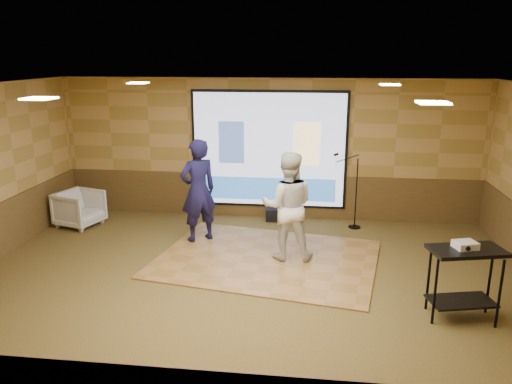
# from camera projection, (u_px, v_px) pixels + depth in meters

# --- Properties ---
(ground) EXTENTS (9.00, 9.00, 0.00)m
(ground) POSITION_uv_depth(u_px,v_px,m) (247.00, 286.00, 7.72)
(ground) COLOR #363C1B
(ground) RESTS_ON ground
(room_shell) EXTENTS (9.04, 7.04, 3.02)m
(room_shell) POSITION_uv_depth(u_px,v_px,m) (246.00, 153.00, 7.16)
(room_shell) COLOR #AC8647
(room_shell) RESTS_ON ground
(wainscot_back) EXTENTS (9.00, 0.04, 0.95)m
(wainscot_back) POSITION_uv_depth(u_px,v_px,m) (269.00, 196.00, 10.92)
(wainscot_back) COLOR #4B3719
(wainscot_back) RESTS_ON ground
(projector_screen) EXTENTS (3.32, 0.06, 2.52)m
(projector_screen) POSITION_uv_depth(u_px,v_px,m) (269.00, 151.00, 10.62)
(projector_screen) COLOR black
(projector_screen) RESTS_ON room_shell
(downlight_nw) EXTENTS (0.32, 0.32, 0.02)m
(downlight_nw) POSITION_uv_depth(u_px,v_px,m) (138.00, 83.00, 8.91)
(downlight_nw) COLOR beige
(downlight_nw) RESTS_ON room_shell
(downlight_ne) EXTENTS (0.32, 0.32, 0.02)m
(downlight_ne) POSITION_uv_depth(u_px,v_px,m) (390.00, 85.00, 8.40)
(downlight_ne) COLOR beige
(downlight_ne) RESTS_ON room_shell
(downlight_sw) EXTENTS (0.32, 0.32, 0.02)m
(downlight_sw) POSITION_uv_depth(u_px,v_px,m) (39.00, 98.00, 5.75)
(downlight_sw) COLOR beige
(downlight_sw) RESTS_ON room_shell
(downlight_se) EXTENTS (0.32, 0.32, 0.02)m
(downlight_se) POSITION_uv_depth(u_px,v_px,m) (433.00, 103.00, 5.24)
(downlight_se) COLOR beige
(downlight_se) RESTS_ON room_shell
(dance_floor) EXTENTS (4.15, 3.43, 0.03)m
(dance_floor) POSITION_uv_depth(u_px,v_px,m) (267.00, 258.00, 8.73)
(dance_floor) COLOR olive
(dance_floor) RESTS_ON ground
(player_left) EXTENTS (0.85, 0.80, 1.95)m
(player_left) POSITION_uv_depth(u_px,v_px,m) (198.00, 191.00, 9.33)
(player_left) COLOR #15133D
(player_left) RESTS_ON dance_floor
(player_right) EXTENTS (0.96, 0.77, 1.88)m
(player_right) POSITION_uv_depth(u_px,v_px,m) (288.00, 206.00, 8.50)
(player_right) COLOR silver
(player_right) RESTS_ON dance_floor
(av_table) EXTENTS (0.96, 0.50, 1.01)m
(av_table) POSITION_uv_depth(u_px,v_px,m) (465.00, 269.00, 6.60)
(av_table) COLOR black
(av_table) RESTS_ON ground
(projector) EXTENTS (0.34, 0.31, 0.09)m
(projector) POSITION_uv_depth(u_px,v_px,m) (465.00, 245.00, 6.53)
(projector) COLOR silver
(projector) RESTS_ON av_table
(mic_stand) EXTENTS (0.62, 0.25, 1.57)m
(mic_stand) POSITION_uv_depth(u_px,v_px,m) (353.00, 205.00, 10.21)
(mic_stand) COLOR black
(mic_stand) RESTS_ON ground
(banquet_chair) EXTENTS (1.02, 1.00, 0.74)m
(banquet_chair) POSITION_uv_depth(u_px,v_px,m) (80.00, 209.00, 10.35)
(banquet_chair) COLOR gray
(banquet_chair) RESTS_ON ground
(duffel_bag) EXTENTS (0.43, 0.30, 0.26)m
(duffel_bag) POSITION_uv_depth(u_px,v_px,m) (276.00, 214.00, 10.75)
(duffel_bag) COLOR black
(duffel_bag) RESTS_ON ground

